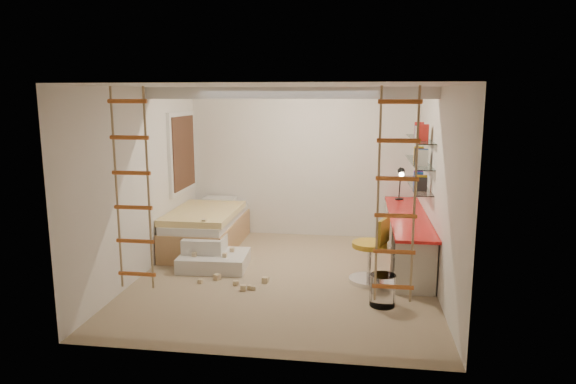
# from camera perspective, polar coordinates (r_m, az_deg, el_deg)

# --- Properties ---
(floor) EXTENTS (4.50, 4.50, 0.00)m
(floor) POSITION_cam_1_polar(r_m,az_deg,el_deg) (7.24, -0.34, -9.43)
(floor) COLOR tan
(floor) RESTS_ON ground
(ceiling_beam) EXTENTS (4.00, 0.18, 0.16)m
(ceiling_beam) POSITION_cam_1_polar(r_m,az_deg,el_deg) (7.09, 0.00, 10.94)
(ceiling_beam) COLOR white
(ceiling_beam) RESTS_ON ceiling
(window_frame) EXTENTS (0.06, 1.15, 1.35)m
(window_frame) POSITION_cam_1_polar(r_m,az_deg,el_deg) (8.79, -11.74, 4.33)
(window_frame) COLOR white
(window_frame) RESTS_ON wall_left
(window_blind) EXTENTS (0.02, 1.00, 1.20)m
(window_blind) POSITION_cam_1_polar(r_m,az_deg,el_deg) (8.78, -11.50, 4.33)
(window_blind) COLOR #4C2D1E
(window_blind) RESTS_ON window_frame
(rope_ladder_left) EXTENTS (0.41, 0.04, 2.13)m
(rope_ladder_left) POSITION_cam_1_polar(r_m,az_deg,el_deg) (5.58, -16.90, 0.18)
(rope_ladder_left) COLOR #D16123
(rope_ladder_left) RESTS_ON ceiling
(rope_ladder_right) EXTENTS (0.41, 0.04, 2.13)m
(rope_ladder_right) POSITION_cam_1_polar(r_m,az_deg,el_deg) (5.08, 11.94, -0.58)
(rope_ladder_right) COLOR #D26324
(rope_ladder_right) RESTS_ON ceiling
(waste_bin) EXTENTS (0.31, 0.31, 0.39)m
(waste_bin) POSITION_cam_1_polar(r_m,az_deg,el_deg) (6.35, 10.47, -10.68)
(waste_bin) COLOR white
(waste_bin) RESTS_ON floor
(desk) EXTENTS (0.56, 2.80, 0.75)m
(desk) POSITION_cam_1_polar(r_m,az_deg,el_deg) (7.90, 13.06, -4.90)
(desk) COLOR red
(desk) RESTS_ON floor
(shelves) EXTENTS (0.25, 1.80, 0.71)m
(shelves) POSITION_cam_1_polar(r_m,az_deg,el_deg) (7.96, 14.33, 3.22)
(shelves) COLOR white
(shelves) RESTS_ON wall_right
(bed) EXTENTS (1.02, 2.00, 0.69)m
(bed) POSITION_cam_1_polar(r_m,az_deg,el_deg) (8.60, -8.97, -3.99)
(bed) COLOR #AD7F51
(bed) RESTS_ON floor
(task_lamp) EXTENTS (0.14, 0.36, 0.57)m
(task_lamp) POSITION_cam_1_polar(r_m,az_deg,el_deg) (8.68, 12.42, 1.47)
(task_lamp) COLOR black
(task_lamp) RESTS_ON desk
(swivel_chair) EXTENTS (0.70, 0.70, 0.90)m
(swivel_chair) POSITION_cam_1_polar(r_m,az_deg,el_deg) (7.02, 9.21, -7.33)
(swivel_chair) COLOR gold
(swivel_chair) RESTS_ON floor
(play_platform) EXTENTS (1.01, 0.80, 0.43)m
(play_platform) POSITION_cam_1_polar(r_m,az_deg,el_deg) (7.67, -8.49, -7.04)
(play_platform) COLOR silver
(play_platform) RESTS_ON floor
(toy_blocks) EXTENTS (1.16, 1.01, 0.70)m
(toy_blocks) POSITION_cam_1_polar(r_m,az_deg,el_deg) (7.20, -6.73, -7.97)
(toy_blocks) COLOR #CCB284
(toy_blocks) RESTS_ON floor
(books) EXTENTS (0.14, 0.64, 0.92)m
(books) POSITION_cam_1_polar(r_m,az_deg,el_deg) (7.95, 14.38, 4.32)
(books) COLOR #262626
(books) RESTS_ON shelves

